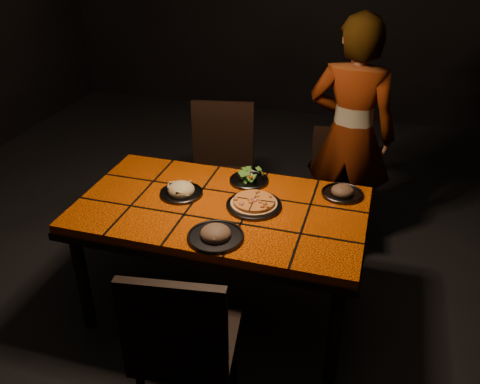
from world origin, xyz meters
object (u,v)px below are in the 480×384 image
(chair_far_left, at_px, (222,163))
(plate_pizza, at_px, (254,204))
(plate_pasta, at_px, (181,191))
(dining_table, at_px, (221,217))
(diner, at_px, (351,135))
(chair_near, at_px, (182,342))
(chair_far_right, at_px, (336,182))

(chair_far_left, height_order, plate_pizza, chair_far_left)
(chair_far_left, xyz_separation_m, plate_pasta, (0.02, -0.80, 0.20))
(dining_table, relative_size, diner, 0.98)
(chair_near, relative_size, diner, 0.59)
(chair_near, xyz_separation_m, plate_pasta, (-0.36, 0.89, 0.21))
(chair_far_right, bearing_deg, plate_pasta, -136.40)
(chair_near, bearing_deg, chair_far_left, -85.73)
(diner, bearing_deg, chair_far_left, 16.27)
(chair_near, distance_m, plate_pasta, 0.98)
(plate_pasta, bearing_deg, chair_far_right, 47.67)
(plate_pizza, bearing_deg, diner, 66.31)
(chair_near, height_order, chair_far_right, chair_near)
(chair_near, bearing_deg, plate_pasta, -76.60)
(diner, height_order, plate_pizza, diner)
(plate_pizza, relative_size, plate_pasta, 1.25)
(chair_near, distance_m, plate_pizza, 0.91)
(chair_far_right, distance_m, diner, 0.35)
(chair_near, relative_size, chair_far_left, 0.98)
(plate_pizza, bearing_deg, chair_far_right, 67.62)
(dining_table, bearing_deg, plate_pasta, 168.97)
(chair_near, height_order, plate_pasta, chair_near)
(chair_far_right, xyz_separation_m, plate_pizza, (-0.37, -0.90, 0.27))
(plate_pizza, bearing_deg, dining_table, -167.81)
(chair_far_left, distance_m, diner, 0.94)
(dining_table, distance_m, chair_far_right, 1.10)
(dining_table, height_order, chair_far_right, chair_far_right)
(chair_near, xyz_separation_m, plate_pizza, (0.08, 0.88, 0.21))
(chair_far_left, relative_size, plate_pasta, 3.98)
(dining_table, height_order, plate_pizza, plate_pizza)
(chair_near, relative_size, plate_pasta, 3.90)
(dining_table, distance_m, diner, 1.19)
(chair_far_right, height_order, plate_pizza, chair_far_right)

